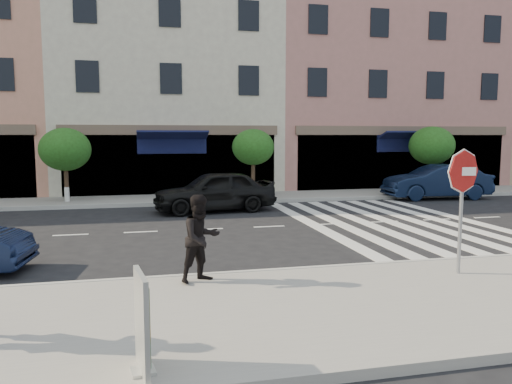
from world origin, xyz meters
name	(u,v)px	position (x,y,z in m)	size (l,w,h in m)	color
ground	(229,261)	(0.00, 0.00, 0.00)	(120.00, 120.00, 0.00)	black
sidewalk_near	(270,313)	(0.00, -3.75, 0.07)	(60.00, 4.50, 0.15)	gray
sidewalk_far	(187,199)	(0.00, 11.00, 0.07)	(60.00, 3.00, 0.15)	gray
building_centre	(166,88)	(-0.50, 17.00, 5.50)	(11.00, 9.00, 11.00)	beige
building_east_mid	(369,75)	(11.50, 17.00, 6.50)	(13.00, 9.00, 13.00)	#B6746C
street_tree_wb	(65,150)	(-5.00, 10.80, 2.31)	(2.10, 2.10, 3.06)	#473323
street_tree_c	(253,148)	(3.00, 10.80, 2.36)	(1.90, 1.90, 3.04)	#473323
street_tree_ea	(432,146)	(12.00, 10.80, 2.39)	(2.20, 2.20, 3.19)	#473323
stop_sign	(463,183)	(4.21, -2.62, 1.96)	(0.88, 0.14, 2.49)	gray
walker	(201,238)	(-0.88, -2.00, 0.98)	(0.80, 0.63, 1.66)	black
poster_board	(142,325)	(-1.97, -5.50, 0.73)	(0.31, 0.78, 1.19)	beige
car_far_mid	(214,191)	(0.76, 7.60, 0.79)	(1.86, 4.63, 1.58)	black
car_far_right	(437,182)	(11.24, 9.10, 0.79)	(1.66, 4.77, 1.57)	black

